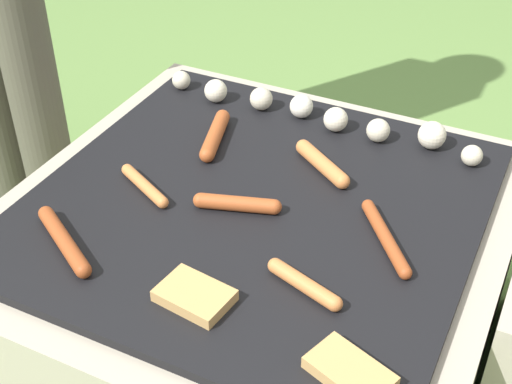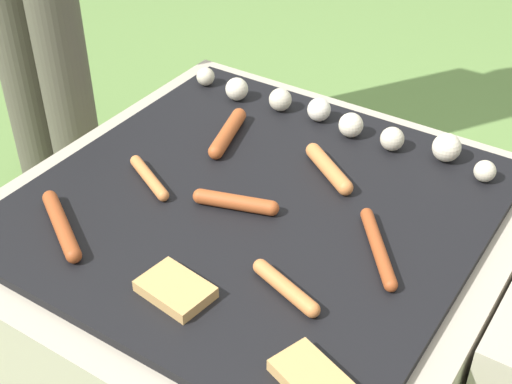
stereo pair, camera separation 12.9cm
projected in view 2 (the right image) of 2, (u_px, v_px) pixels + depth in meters
The scene contains 12 objects.
ground_plane at pixel (256, 344), 1.53m from camera, with size 14.00×14.00×0.00m, color #608442.
grill at pixel (256, 279), 1.42m from camera, with size 0.89×0.89×0.39m.
sausage_mid_right at pixel (286, 287), 1.10m from camera, with size 0.14×0.06×0.02m.
sausage_back_center at pixel (149, 178), 1.34m from camera, with size 0.14×0.08×0.02m.
sausage_mid_left at pixel (329, 168), 1.36m from camera, with size 0.14×0.11×0.03m.
sausage_back_right at pixel (236, 202), 1.27m from camera, with size 0.15×0.07×0.03m.
sausage_front_right at pixel (61, 225), 1.22m from camera, with size 0.18×0.12×0.03m.
sausage_back_left at pixel (228, 133), 1.46m from camera, with size 0.07×0.17×0.03m.
sausage_front_center at pixel (378, 247), 1.18m from camera, with size 0.13×0.16×0.02m.
bread_slice_left at pixel (175, 289), 1.10m from camera, with size 0.12×0.09×0.02m.
bread_slice_right at pixel (313, 380), 0.96m from camera, with size 0.13×0.10×0.02m.
mushroom_row at pixel (338, 119), 1.49m from camera, with size 0.71×0.08×0.06m.
Camera 2 is at (0.57, -0.87, 1.17)m, focal length 50.00 mm.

